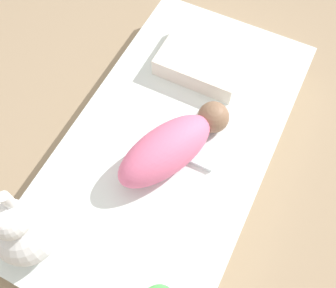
% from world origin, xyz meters
% --- Properties ---
extents(ground_plane, '(12.00, 12.00, 0.00)m').
position_xyz_m(ground_plane, '(0.00, 0.00, 0.00)').
color(ground_plane, '#9E8466').
extents(bed_mattress, '(1.43, 0.76, 0.16)m').
position_xyz_m(bed_mattress, '(0.00, 0.00, 0.08)').
color(bed_mattress, white).
rests_on(bed_mattress, ground_plane).
extents(burp_cloth, '(0.25, 0.14, 0.02)m').
position_xyz_m(burp_cloth, '(-0.07, 0.13, 0.17)').
color(burp_cloth, white).
rests_on(burp_cloth, bed_mattress).
extents(swaddled_baby, '(0.49, 0.33, 0.17)m').
position_xyz_m(swaddled_baby, '(0.06, 0.04, 0.24)').
color(swaddled_baby, pink).
rests_on(swaddled_baby, bed_mattress).
extents(pillow, '(0.29, 0.36, 0.08)m').
position_xyz_m(pillow, '(-0.40, -0.04, 0.20)').
color(pillow, white).
rests_on(pillow, bed_mattress).
extents(bunny_plush, '(0.21, 0.21, 0.36)m').
position_xyz_m(bunny_plush, '(0.56, -0.24, 0.29)').
color(bunny_plush, white).
rests_on(bunny_plush, bed_mattress).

